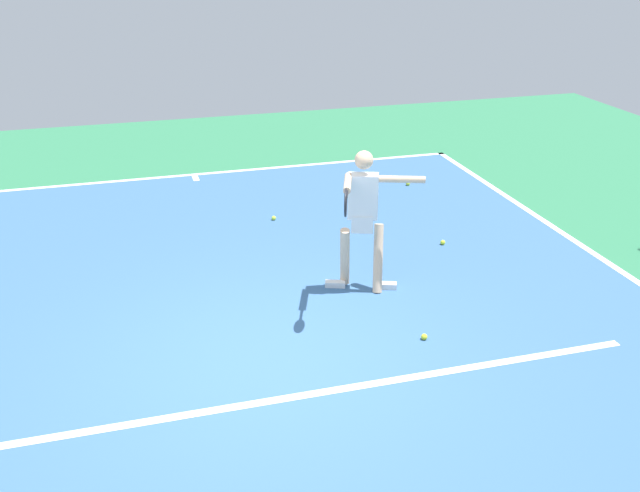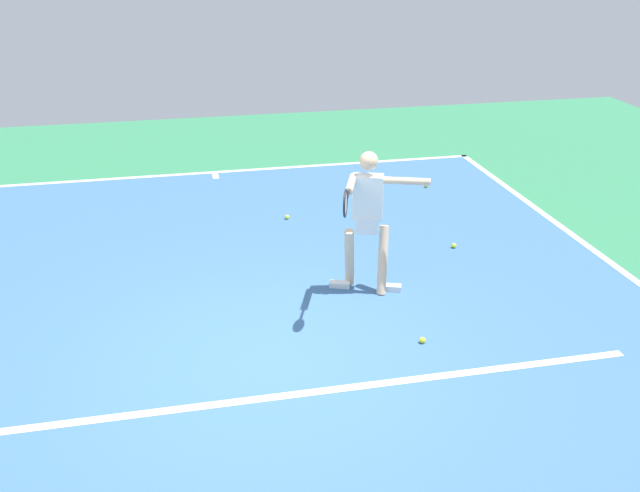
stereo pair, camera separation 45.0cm
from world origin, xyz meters
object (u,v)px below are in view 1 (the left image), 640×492
at_px(tennis_ball_far_corner, 408,184).
at_px(tennis_ball_near_service_line, 274,218).
at_px(tennis_player, 363,213).
at_px(tennis_ball_near_player, 443,242).
at_px(tennis_ball_by_sideline, 424,337).

relative_size(tennis_ball_far_corner, tennis_ball_near_service_line, 1.00).
relative_size(tennis_player, tennis_ball_near_player, 25.80).
bearing_deg(tennis_ball_near_player, tennis_player, 32.30).
bearing_deg(tennis_player, tennis_ball_by_sideline, 121.00).
bearing_deg(tennis_ball_by_sideline, tennis_ball_near_player, -119.02).
relative_size(tennis_ball_far_corner, tennis_ball_near_player, 1.00).
relative_size(tennis_ball_near_player, tennis_ball_near_service_line, 1.00).
bearing_deg(tennis_ball_by_sideline, tennis_ball_near_service_line, -78.33).
distance_m(tennis_ball_near_player, tennis_ball_near_service_line, 2.51).
xyz_separation_m(tennis_ball_by_sideline, tennis_ball_near_player, (-1.23, -2.22, 0.00)).
bearing_deg(tennis_ball_by_sideline, tennis_player, -78.73).
bearing_deg(tennis_ball_far_corner, tennis_ball_by_sideline, 69.71).
height_order(tennis_ball_by_sideline, tennis_ball_near_service_line, same).
bearing_deg(tennis_player, tennis_ball_near_service_line, -58.39).
relative_size(tennis_player, tennis_ball_far_corner, 25.80).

